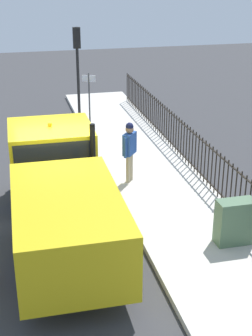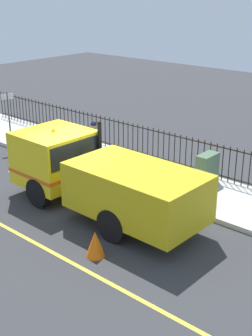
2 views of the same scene
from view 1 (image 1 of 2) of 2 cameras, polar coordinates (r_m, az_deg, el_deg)
ground_plane at (r=13.76m, az=-6.68°, el=-4.49°), size 51.91×51.91×0.00m
sidewalk_slab at (r=14.29m, az=4.79°, el=-2.98°), size 2.88×23.60×0.16m
work_truck at (r=12.03m, az=-7.78°, el=-2.04°), size 2.32×6.80×2.56m
worker_standing at (r=14.46m, az=0.41°, el=2.58°), size 0.50×0.55×1.83m
iron_fence at (r=14.42m, az=9.68°, el=0.23°), size 0.04×20.09×1.31m
traffic_light_near at (r=21.12m, az=-5.67°, el=13.09°), size 0.30×0.22×3.64m
utility_cabinet at (r=11.76m, az=12.48°, el=-6.10°), size 0.88×0.44×1.08m
street_sign at (r=18.78m, az=-4.27°, el=8.30°), size 0.47×0.23×2.30m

